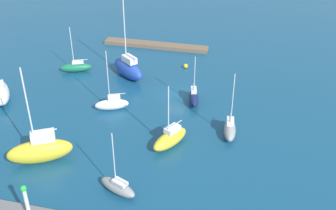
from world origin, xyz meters
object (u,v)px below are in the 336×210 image
object	(u,v)px
sailboat_yellow_by_breakwater	(40,150)
sailboat_blue_west_end	(128,68)
pier_dock	(156,45)
sailboat_navy_along_channel	(194,97)
sailboat_yellow_center_basin	(170,138)
sailboat_gray_east_end	(230,129)
sailboat_white_lone_south	(0,92)
harbor_beacon	(26,199)
sailboat_gray_off_beacon	(118,187)
sailboat_green_far_north	(76,67)
mooring_buoy_yellow	(186,66)
sailboat_white_lone_north	(112,104)

from	to	relation	value
sailboat_yellow_by_breakwater	sailboat_blue_west_end	world-z (taller)	sailboat_blue_west_end
pier_dock	sailboat_yellow_by_breakwater	xyz separation A→B (m)	(3.95, 35.74, 1.27)
sailboat_navy_along_channel	sailboat_yellow_center_basin	bearing A→B (deg)	-17.46
sailboat_yellow_center_basin	sailboat_yellow_by_breakwater	bearing A→B (deg)	-36.26
sailboat_gray_east_end	sailboat_white_lone_south	bearing A→B (deg)	-98.34
harbor_beacon	sailboat_gray_off_beacon	distance (m)	9.48
harbor_beacon	sailboat_green_far_north	xyz separation A→B (m)	(10.01, -32.06, -2.80)
sailboat_yellow_by_breakwater	mooring_buoy_yellow	size ratio (longest dim) A/B	16.06
harbor_beacon	sailboat_green_far_north	world-z (taller)	sailboat_green_far_north
sailboat_yellow_by_breakwater	sailboat_gray_east_end	size ratio (longest dim) A/B	1.37
sailboat_white_lone_south	sailboat_gray_off_beacon	xyz separation A→B (m)	(-22.86, 14.41, -0.50)
sailboat_navy_along_channel	harbor_beacon	bearing A→B (deg)	-34.28
sailboat_gray_east_end	sailboat_white_lone_south	world-z (taller)	sailboat_white_lone_south
sailboat_yellow_center_basin	mooring_buoy_yellow	world-z (taller)	sailboat_yellow_center_basin
sailboat_yellow_by_breakwater	sailboat_gray_off_beacon	xyz separation A→B (m)	(-10.24, 2.85, -0.86)
sailboat_yellow_by_breakwater	sailboat_gray_east_end	bearing A→B (deg)	177.46
sailboat_gray_east_end	sailboat_green_far_north	distance (m)	29.12
sailboat_green_far_north	sailboat_gray_east_end	bearing A→B (deg)	133.50
harbor_beacon	mooring_buoy_yellow	world-z (taller)	harbor_beacon
sailboat_blue_west_end	mooring_buoy_yellow	xyz separation A→B (m)	(-8.18, -5.46, -1.22)
pier_dock	sailboat_white_lone_south	world-z (taller)	sailboat_white_lone_south
sailboat_navy_along_channel	sailboat_blue_west_end	distance (m)	12.83
sailboat_gray_east_end	sailboat_green_far_north	size ratio (longest dim) A/B	1.15
pier_dock	sailboat_yellow_by_breakwater	bearing A→B (deg)	83.70
sailboat_blue_west_end	mooring_buoy_yellow	world-z (taller)	sailboat_blue_west_end
harbor_beacon	sailboat_blue_west_end	xyz separation A→B (m)	(1.10, -32.11, -2.03)
sailboat_white_lone_south	sailboat_green_far_north	xyz separation A→B (m)	(-6.62, -11.11, -0.41)
sailboat_blue_west_end	sailboat_white_lone_north	size ratio (longest dim) A/B	1.56
sailboat_blue_west_end	sailboat_gray_off_beacon	size ratio (longest dim) A/B	1.86
harbor_beacon	sailboat_green_far_north	size ratio (longest dim) A/B	0.49
mooring_buoy_yellow	pier_dock	bearing A→B (deg)	-46.61
sailboat_yellow_by_breakwater	sailboat_white_lone_south	size ratio (longest dim) A/B	0.99
sailboat_navy_along_channel	sailboat_green_far_north	bearing A→B (deg)	-117.73
sailboat_navy_along_channel	mooring_buoy_yellow	size ratio (longest dim) A/B	9.75
sailboat_navy_along_channel	sailboat_yellow_center_basin	xyz separation A→B (m)	(0.88, 10.74, 0.12)
sailboat_gray_east_end	sailboat_gray_off_beacon	xyz separation A→B (m)	(10.13, 13.17, -0.16)
sailboat_gray_off_beacon	sailboat_navy_along_channel	bearing A→B (deg)	-78.71
sailboat_yellow_by_breakwater	sailboat_white_lone_north	world-z (taller)	sailboat_yellow_by_breakwater
sailboat_navy_along_channel	sailboat_blue_west_end	xyz separation A→B (m)	(11.57, -5.52, 0.67)
sailboat_gray_east_end	sailboat_green_far_north	xyz separation A→B (m)	(26.37, -12.35, -0.07)
sailboat_white_lone_south	sailboat_yellow_center_basin	distance (m)	26.72
harbor_beacon	sailboat_gray_east_end	distance (m)	25.76
sailboat_yellow_by_breakwater	sailboat_yellow_center_basin	world-z (taller)	sailboat_yellow_by_breakwater
harbor_beacon	sailboat_gray_east_end	bearing A→B (deg)	-129.70
sailboat_white_lone_south	sailboat_blue_west_end	world-z (taller)	sailboat_blue_west_end
sailboat_green_far_north	sailboat_white_lone_north	bearing A→B (deg)	113.48
sailboat_white_lone_south	pier_dock	bearing A→B (deg)	-70.39
sailboat_gray_east_end	sailboat_yellow_center_basin	bearing A→B (deg)	-66.50
sailboat_gray_east_end	sailboat_green_far_north	bearing A→B (deg)	-121.28
sailboat_navy_along_channel	sailboat_gray_east_end	bearing A→B (deg)	27.77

